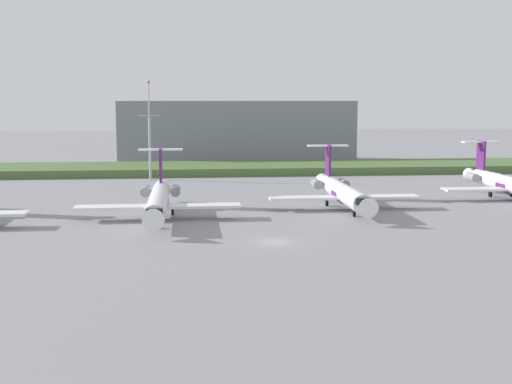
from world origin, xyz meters
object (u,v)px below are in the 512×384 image
object	(u,v)px
regional_jet_third	(158,200)
regional_jet_fifth	(506,183)
antenna_mast	(150,139)
regional_jet_fourth	(342,191)

from	to	relation	value
regional_jet_third	regional_jet_fifth	xyz separation A→B (m)	(57.26, 12.79, 0.00)
regional_jet_fifth	antenna_mast	world-z (taller)	antenna_mast
regional_jet_fourth	regional_jet_third	bearing A→B (deg)	-167.75
regional_jet_fourth	antenna_mast	world-z (taller)	antenna_mast
regional_jet_fifth	antenna_mast	size ratio (longest dim) A/B	1.54
antenna_mast	regional_jet_third	bearing A→B (deg)	-85.59
regional_jet_fourth	regional_jet_fifth	distance (m)	30.44
antenna_mast	regional_jet_fifth	bearing A→B (deg)	-27.90
regional_jet_fifth	regional_jet_third	bearing A→B (deg)	-167.41
antenna_mast	regional_jet_fourth	bearing A→B (deg)	-51.43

